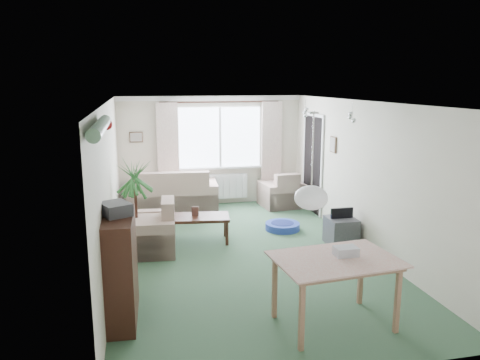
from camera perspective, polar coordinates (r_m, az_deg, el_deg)
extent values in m
plane|color=#325439|center=(7.54, 0.50, -9.05)|extent=(6.50, 6.50, 0.00)
cube|color=white|center=(10.32, -2.46, 5.22)|extent=(1.80, 0.03, 1.30)
cube|color=black|center=(10.18, -2.42, 9.48)|extent=(2.60, 0.03, 0.03)
cube|color=beige|center=(10.11, -8.79, 3.64)|extent=(0.45, 0.08, 2.00)
cube|color=beige|center=(10.51, 3.84, 4.07)|extent=(0.45, 0.08, 2.00)
cube|color=white|center=(10.46, -2.37, -0.80)|extent=(1.20, 0.10, 0.55)
cube|color=black|center=(9.89, 8.88, 1.87)|extent=(0.03, 0.95, 2.00)
sphere|color=white|center=(5.05, 8.67, -2.15)|extent=(0.36, 0.36, 0.36)
cylinder|color=#196626|center=(4.59, -16.68, 6.24)|extent=(1.60, 1.60, 0.12)
sphere|color=silver|center=(8.30, 7.98, 8.50)|extent=(0.20, 0.20, 0.20)
sphere|color=silver|center=(7.31, 13.51, 7.85)|extent=(0.20, 0.20, 0.20)
cube|color=brown|center=(10.15, -12.55, 5.13)|extent=(0.28, 0.03, 0.22)
cube|color=brown|center=(8.89, 11.30, 4.26)|extent=(0.03, 0.24, 0.30)
cube|color=beige|center=(9.89, -8.25, -1.28)|extent=(1.92, 1.12, 0.93)
cube|color=beige|center=(10.32, 5.07, -1.08)|extent=(0.94, 0.89, 0.77)
cube|color=#B9A68C|center=(7.68, -11.34, -5.53)|extent=(0.97, 1.02, 0.85)
cube|color=black|center=(8.08, -4.94, -5.94)|extent=(1.07, 0.68, 0.45)
cube|color=#4E3028|center=(8.01, -5.48, -3.82)|extent=(0.12, 0.05, 0.16)
cube|color=black|center=(5.57, -14.40, -10.35)|extent=(0.38, 1.03, 1.24)
cube|color=#3A393F|center=(5.38, -14.95, -3.43)|extent=(0.40, 0.43, 0.14)
cylinder|color=#23571D|center=(7.65, -12.57, -3.08)|extent=(0.70, 0.70, 1.51)
cube|color=tan|center=(5.47, 11.40, -13.32)|extent=(1.31, 0.94, 0.77)
cube|color=silver|center=(5.40, 12.77, -8.56)|extent=(0.25, 0.18, 0.12)
cube|color=#3B3C41|center=(8.09, 12.21, -6.12)|extent=(0.47, 0.51, 0.46)
cylinder|color=navy|center=(8.76, 5.20, -5.64)|extent=(0.78, 0.78, 0.13)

